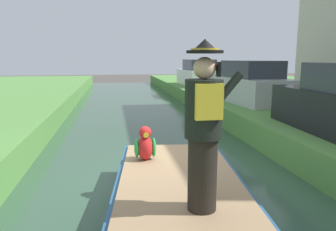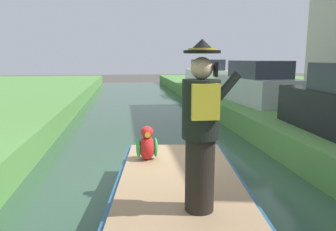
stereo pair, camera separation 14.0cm
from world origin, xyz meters
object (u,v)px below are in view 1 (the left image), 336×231
parked_car_silver (249,85)px  parked_car_white (198,74)px  boat (181,205)px  person_pirate (204,128)px  parrot_plush (145,145)px

parked_car_silver → parked_car_white: 7.15m
boat → person_pirate: bearing=-83.9°
boat → parrot_plush: parrot_plush is taller
parked_car_silver → parked_car_white: bearing=90.0°
boat → parrot_plush: size_ratio=7.69×
parked_car_white → person_pirate: bearing=-105.0°
parked_car_silver → person_pirate: bearing=-117.1°
boat → parked_car_white: (4.10, 14.25, 0.99)m
person_pirate → parked_car_silver: person_pirate is taller
boat → parrot_plush: bearing=108.5°
parked_car_silver → parked_car_white: same height
person_pirate → parked_car_silver: 8.83m
boat → person_pirate: size_ratio=2.37×
boat → person_pirate: person_pirate is taller
person_pirate → parked_car_silver: size_ratio=0.45×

